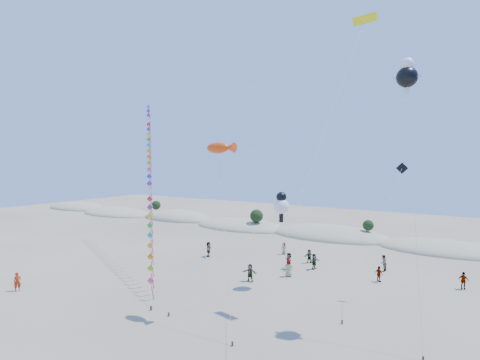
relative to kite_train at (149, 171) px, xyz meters
name	(u,v)px	position (x,y,z in m)	size (l,w,h in m)	color
ground	(67,357)	(12.97, -19.82, -10.64)	(160.00, 160.00, 0.00)	#7C6D56
dune_ridge	(335,236)	(14.03, 25.32, -10.53)	(145.30, 11.49, 5.57)	gray
kite_train	(149,171)	(0.00, 0.00, 0.00)	(22.68, 21.85, 20.91)	#3F2D1E
fish_kite	(221,148)	(16.75, -8.83, 2.30)	(5.31, 4.80, 13.44)	#3F2D1E
cartoon_kite_low	(281,204)	(17.76, -0.47, -2.82)	(4.70, 12.04, 9.02)	#3F2D1E
cartoon_kite_high	(407,75)	(29.20, -3.39, 7.46)	(3.26, 5.95, 19.34)	#3F2D1E
parafoil_kite	(362,26)	(25.40, -1.44, 12.06)	(2.76, 17.84, 23.79)	#3F2D1E
dark_kite	(388,205)	(27.24, 0.37, -2.34)	(2.86, 8.70, 11.82)	#3F2D1E
flyer_foreground	(17,282)	(-1.90, -14.84, -9.78)	(0.63, 0.41, 1.72)	#AC2C0D
beachgoers	(314,263)	(18.47, 5.91, -9.79)	(35.88, 12.50, 1.84)	slate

